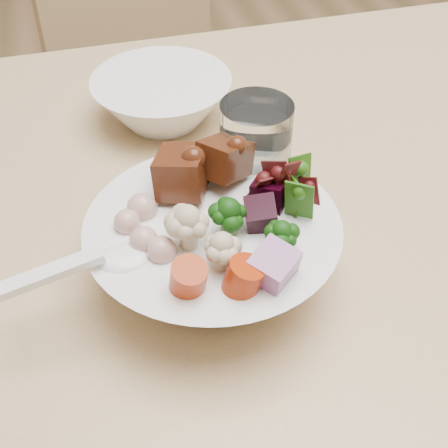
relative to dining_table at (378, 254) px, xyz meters
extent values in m
cube|color=tan|center=(0.23, 0.17, -0.67)|extent=(5.00, 6.00, 0.01)
cube|color=tan|center=(0.00, 0.00, 0.06)|extent=(1.59, 0.91, 0.04)
cube|color=tan|center=(-0.13, 0.57, -0.28)|extent=(0.45, 0.45, 0.04)
cube|color=tan|center=(-0.18, 0.72, -0.09)|extent=(0.34, 0.14, 0.39)
cylinder|color=tan|center=(-0.22, 0.38, -0.48)|extent=(0.03, 0.03, 0.36)
cylinder|color=tan|center=(0.06, 0.47, -0.48)|extent=(0.03, 0.03, 0.36)
cylinder|color=tan|center=(-0.32, 0.66, -0.48)|extent=(0.03, 0.03, 0.36)
cylinder|color=tan|center=(-0.03, 0.76, -0.48)|extent=(0.03, 0.03, 0.36)
sphere|color=black|center=(-0.20, -0.07, 0.15)|extent=(0.04, 0.04, 0.04)
sphere|color=#BEAF90|center=(-0.23, -0.07, 0.16)|extent=(0.04, 0.04, 0.04)
cube|color=black|center=(-0.15, -0.04, 0.15)|extent=(0.04, 0.04, 0.03)
cube|color=#965A8D|center=(-0.18, -0.12, 0.15)|extent=(0.05, 0.05, 0.04)
cylinder|color=#B52504|center=(-0.24, -0.12, 0.15)|extent=(0.04, 0.04, 0.03)
sphere|color=tan|center=(-0.27, -0.06, 0.15)|extent=(0.02, 0.02, 0.02)
ellipsoid|color=white|center=(-0.29, -0.07, 0.14)|extent=(0.05, 0.04, 0.02)
cube|color=white|center=(-0.34, -0.08, 0.15)|extent=(0.09, 0.02, 0.02)
cylinder|color=white|center=(-0.14, 0.04, 0.14)|extent=(0.07, 0.07, 0.12)
cylinder|color=silver|center=(-0.14, 0.04, 0.12)|extent=(0.06, 0.06, 0.08)
camera|label=1|loc=(-0.30, -0.44, 0.51)|focal=50.00mm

